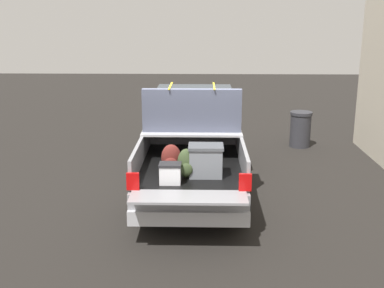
# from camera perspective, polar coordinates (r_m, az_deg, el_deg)

# --- Properties ---
(ground_plane) EXTENTS (40.00, 40.00, 0.00)m
(ground_plane) POSITION_cam_1_polar(r_m,az_deg,el_deg) (10.43, 0.08, -4.98)
(ground_plane) COLOR black
(pickup_truck) EXTENTS (6.05, 2.06, 2.23)m
(pickup_truck) POSITION_cam_1_polar(r_m,az_deg,el_deg) (10.49, 0.13, 0.59)
(pickup_truck) COLOR gray
(pickup_truck) RESTS_ON ground_plane
(trash_can) EXTENTS (0.60, 0.60, 0.98)m
(trash_can) POSITION_cam_1_polar(r_m,az_deg,el_deg) (13.72, 12.60, 1.72)
(trash_can) COLOR #2D2D33
(trash_can) RESTS_ON ground_plane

